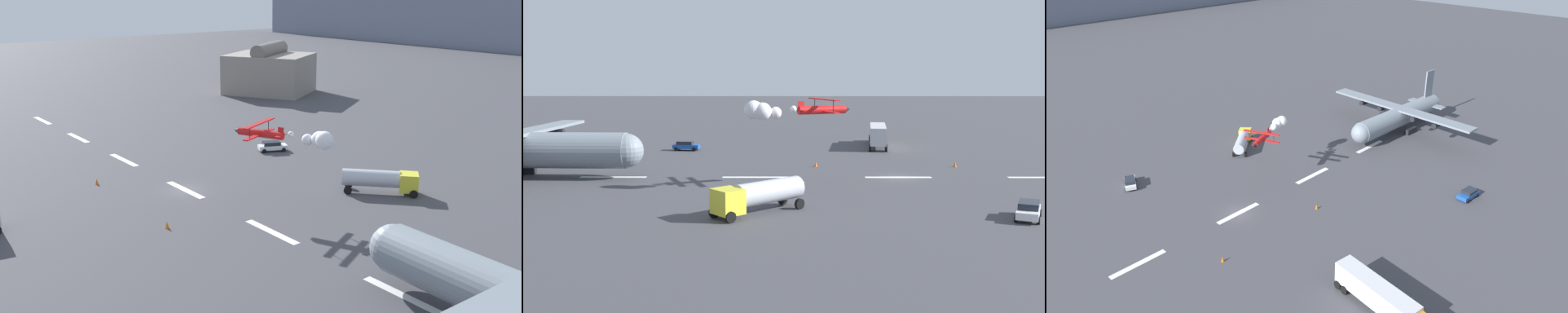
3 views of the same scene
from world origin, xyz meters
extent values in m
plane|color=#424247|center=(0.00, 0.00, 0.00)|extent=(440.00, 440.00, 0.00)
cube|color=white|center=(-17.20, 0.00, 0.01)|extent=(8.00, 0.90, 0.01)
cube|color=white|center=(0.00, 0.00, 0.01)|extent=(8.00, 0.90, 0.01)
cube|color=white|center=(17.20, 0.00, 0.01)|extent=(8.00, 0.90, 0.01)
cube|color=white|center=(34.39, 0.00, 0.01)|extent=(8.00, 0.90, 0.01)
cylinder|color=gray|center=(45.35, 0.46, 3.35)|extent=(25.93, 5.16, 4.30)
sphere|color=gray|center=(32.46, 0.89, 3.35)|extent=(4.09, 4.09, 4.09)
cube|color=gray|center=(45.35, 0.46, 5.29)|extent=(4.35, 34.66, 0.40)
cylinder|color=black|center=(45.27, 9.97, 4.39)|extent=(2.44, 1.18, 1.10)
cylinder|color=black|center=(45.10, 4.79, 4.39)|extent=(2.44, 1.18, 1.10)
cylinder|color=black|center=(44.81, -3.85, 4.39)|extent=(2.44, 1.18, 1.10)
cylinder|color=black|center=(44.64, -9.03, 4.39)|extent=(2.44, 1.18, 1.10)
cube|color=gray|center=(56.18, 0.09, 8.50)|extent=(2.81, 0.39, 6.00)
cube|color=gray|center=(56.18, 0.09, 3.65)|extent=(2.30, 9.06, 0.24)
cube|color=black|center=(46.26, -2.23, 0.60)|extent=(3.23, 1.11, 1.20)
cube|color=black|center=(46.44, 3.07, 0.60)|extent=(3.23, 1.11, 1.20)
cylinder|color=red|center=(9.52, 4.62, 8.44)|extent=(5.60, 3.12, 0.94)
cube|color=red|center=(9.34, 4.54, 8.29)|extent=(3.19, 6.24, 0.12)
cube|color=red|center=(9.34, 4.54, 9.60)|extent=(3.19, 6.24, 0.12)
cylinder|color=black|center=(10.24, 2.44, 8.94)|extent=(0.08, 0.08, 1.32)
cylinder|color=black|center=(8.43, 6.63, 8.94)|extent=(0.08, 0.08, 1.32)
cube|color=red|center=(11.87, 5.64, 8.89)|extent=(0.68, 0.37, 1.10)
cube|color=red|center=(11.87, 5.64, 8.49)|extent=(1.34, 2.07, 0.08)
cone|color=black|center=(6.59, 3.35, 8.44)|extent=(0.96, 1.01, 0.80)
sphere|color=white|center=(12.73, 6.39, 8.66)|extent=(0.70, 0.70, 0.70)
sphere|color=white|center=(14.64, 7.19, 8.29)|extent=(1.30, 1.30, 1.30)
sphere|color=white|center=(15.99, 7.75, 8.48)|extent=(1.89, 1.89, 1.89)
sphere|color=white|center=(16.96, 7.54, 8.62)|extent=(2.01, 2.01, 2.01)
cube|color=silver|center=(-1.66, -27.89, 2.30)|extent=(4.02, 11.91, 2.80)
cylinder|color=black|center=(0.11, -24.04, 0.55)|extent=(0.49, 1.14, 1.10)
cylinder|color=black|center=(0.27, -22.85, 0.55)|extent=(0.49, 1.14, 1.10)
cylinder|color=black|center=(-2.36, -23.71, 0.55)|extent=(0.49, 1.14, 1.10)
cylinder|color=black|center=(-2.21, -22.52, 0.55)|extent=(0.49, 1.14, 1.10)
cube|color=yellow|center=(18.54, 20.60, 1.60)|extent=(3.24, 3.25, 2.20)
cylinder|color=#B7BCC6|center=(15.08, 17.56, 1.85)|extent=(6.66, 6.21, 2.10)
cylinder|color=black|center=(18.21, 21.90, 0.50)|extent=(0.96, 0.90, 1.00)
cylinder|color=black|center=(12.25, 16.68, 0.50)|extent=(0.96, 0.90, 1.00)
cylinder|color=black|center=(19.79, 20.09, 0.50)|extent=(0.96, 0.90, 1.00)
cylinder|color=black|center=(13.83, 14.87, 0.50)|extent=(0.96, 0.90, 1.00)
cube|color=#194CA5|center=(29.49, -24.11, 0.65)|extent=(4.29, 2.16, 0.65)
cube|color=#1E232D|center=(29.69, -24.13, 1.25)|extent=(2.62, 1.87, 0.55)
cylinder|color=black|center=(27.96, -24.88, 0.32)|extent=(0.66, 0.28, 0.64)
cylinder|color=black|center=(30.85, -25.14, 0.32)|extent=(0.66, 0.28, 0.64)
cylinder|color=black|center=(28.12, -23.09, 0.32)|extent=(0.66, 0.28, 0.64)
cylinder|color=black|center=(31.01, -23.34, 0.32)|extent=(0.66, 0.28, 0.64)
cube|color=white|center=(-7.54, 20.42, 0.65)|extent=(3.48, 4.78, 0.65)
cube|color=#1E232D|center=(-7.62, 20.24, 1.25)|extent=(2.61, 3.11, 0.55)
cylinder|color=black|center=(-7.71, 22.21, 0.32)|extent=(0.47, 0.67, 0.64)
cylinder|color=black|center=(-9.00, 19.39, 0.32)|extent=(0.47, 0.67, 0.64)
cylinder|color=black|center=(-6.07, 21.46, 0.32)|extent=(0.47, 0.67, 0.64)
cylinder|color=black|center=(-7.37, 18.64, 0.32)|extent=(0.47, 0.67, 0.64)
cone|color=orange|center=(-8.97, -7.82, 0.38)|extent=(0.44, 0.44, 0.75)
cone|color=orange|center=(9.56, -8.08, 0.38)|extent=(0.44, 0.44, 0.75)
camera|label=1|loc=(62.72, -37.42, 24.88)|focal=41.86mm
camera|label=2|loc=(13.46, 71.71, 12.92)|focal=41.67mm
camera|label=3|loc=(-38.04, -51.47, 41.19)|focal=32.53mm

